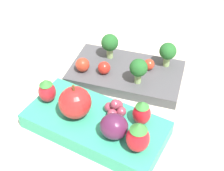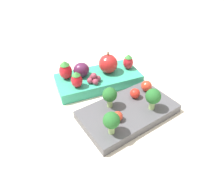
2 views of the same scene
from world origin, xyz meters
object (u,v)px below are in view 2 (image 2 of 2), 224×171
object	(u,v)px
plum	(81,70)
strawberry_0	(65,70)
grape_cluster	(94,79)
broccoli_floret_2	(153,97)
strawberry_2	(128,62)
cherry_tomato_2	(135,93)
cherry_tomato_0	(146,86)
cherry_tomato_1	(118,116)
strawberry_1	(77,80)
apple	(108,64)
broccoli_floret_0	(110,95)
broccoli_floret_1	(111,121)
bento_box_fruit	(99,79)
bento_box_savoury	(128,112)

from	to	relation	value
plum	strawberry_0	bearing A→B (deg)	-10.08
strawberry_0	grape_cluster	xyz separation A→B (m)	(-0.06, 0.05, -0.01)
broccoli_floret_2	strawberry_0	distance (m)	0.23
broccoli_floret_2	strawberry_2	xyz separation A→B (m)	(-0.03, -0.16, -0.00)
broccoli_floret_2	cherry_tomato_2	bearing A→B (deg)	-75.32
broccoli_floret_2	cherry_tomato_0	xyz separation A→B (m)	(-0.03, -0.06, -0.02)
strawberry_0	cherry_tomato_2	bearing A→B (deg)	131.92
cherry_tomato_0	plum	xyz separation A→B (m)	(0.12, -0.12, 0.01)
cherry_tomato_1	plum	bearing A→B (deg)	-85.22
cherry_tomato_0	strawberry_1	xyz separation A→B (m)	(0.15, -0.08, 0.01)
apple	strawberry_1	world-z (taller)	apple
broccoli_floret_0	plum	size ratio (longest dim) A/B	1.16
broccoli_floret_2	cherry_tomato_1	xyz separation A→B (m)	(0.08, -0.00, -0.02)
cherry_tomato_0	strawberry_1	size ratio (longest dim) A/B	0.62
broccoli_floret_1	cherry_tomato_1	world-z (taller)	broccoli_floret_1
bento_box_fruit	grape_cluster	xyz separation A→B (m)	(0.02, 0.02, 0.02)
cherry_tomato_0	bento_box_fruit	bearing A→B (deg)	-51.29
cherry_tomato_0	apple	distance (m)	0.12
apple	strawberry_0	world-z (taller)	apple
broccoli_floret_0	strawberry_0	bearing A→B (deg)	-67.62
cherry_tomato_2	apple	xyz separation A→B (m)	(0.01, -0.12, 0.02)
broccoli_floret_1	cherry_tomato_2	xyz separation A→B (m)	(-0.09, -0.07, -0.02)
bento_box_savoury	strawberry_2	bearing A→B (deg)	-118.67
strawberry_1	plum	distance (m)	0.05
cherry_tomato_0	grape_cluster	size ratio (longest dim) A/B	0.72
cherry_tomato_2	grape_cluster	distance (m)	0.11
broccoli_floret_0	grape_cluster	size ratio (longest dim) A/B	1.31
cherry_tomato_0	apple	bearing A→B (deg)	-64.35
broccoli_floret_2	strawberry_0	size ratio (longest dim) A/B	1.00
strawberry_2	cherry_tomato_1	bearing A→B (deg)	54.56
strawberry_0	strawberry_1	distance (m)	0.05
bento_box_fruit	broccoli_floret_1	xyz separation A→B (m)	(0.05, 0.18, 0.04)
bento_box_savoury	broccoli_floret_1	size ratio (longest dim) A/B	4.61
broccoli_floret_2	cherry_tomato_1	distance (m)	0.08
bento_box_fruit	strawberry_2	size ratio (longest dim) A/B	5.19
bento_box_fruit	cherry_tomato_1	size ratio (longest dim) A/B	10.84
bento_box_savoury	cherry_tomato_1	distance (m)	0.05
broccoli_floret_1	apple	xyz separation A→B (m)	(-0.08, -0.19, 0.00)
broccoli_floret_0	strawberry_2	size ratio (longest dim) A/B	1.12
strawberry_0	strawberry_1	xyz separation A→B (m)	(-0.01, 0.05, -0.00)
cherry_tomato_2	strawberry_1	size ratio (longest dim) A/B	0.55
strawberry_2	grape_cluster	world-z (taller)	strawberry_2
cherry_tomato_2	strawberry_2	distance (m)	0.12
bento_box_fruit	cherry_tomato_1	bearing A→B (deg)	81.15
apple	strawberry_0	distance (m)	0.11
bento_box_fruit	grape_cluster	world-z (taller)	grape_cluster
strawberry_1	grape_cluster	size ratio (longest dim) A/B	1.16
broccoli_floret_2	strawberry_1	bearing A→B (deg)	-48.47
apple	bento_box_fruit	bearing A→B (deg)	7.88
cherry_tomato_1	cherry_tomato_2	size ratio (longest dim) A/B	0.88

